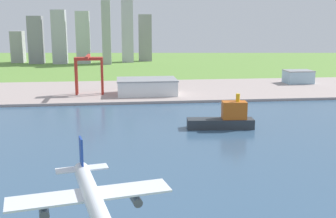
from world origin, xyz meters
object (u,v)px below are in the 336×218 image
Objects in this scene: airplane_landing at (92,196)px; warehouse_annex at (298,77)px; port_crane_red at (89,66)px; warehouse_main at (147,86)px; container_barge at (225,119)px.

airplane_landing reaches higher than warehouse_annex.
warehouse_main is (56.19, -4.67, -20.76)m from port_crane_red.
port_crane_red is (-101.78, 139.13, 23.94)m from container_barge.
container_barge is (80.37, 189.88, -27.30)m from airplane_landing.
airplane_landing is 1.07× the size of port_crane_red.
warehouse_annex is at bearing 17.06° from warehouse_main.
port_crane_red is 60.08m from warehouse_main.
port_crane_red is at bearing 93.72° from airplane_landing.
airplane_landing is 327.08m from warehouse_main.
airplane_landing is 0.89× the size of container_barge.
container_barge is at bearing -125.42° from warehouse_annex.
warehouse_annex is at bearing 60.44° from airplane_landing.
warehouse_main is (34.77, 324.33, -24.12)m from airplane_landing.
container_barge is 1.20× the size of port_crane_red.
port_crane_red is at bearing 175.25° from warehouse_main.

